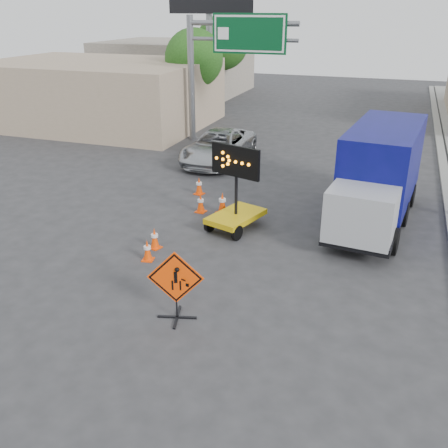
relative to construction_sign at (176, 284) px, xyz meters
The scene contains 17 objects.
ground 1.36m from the construction_sign, 111.72° to the right, with size 100.00×100.00×0.00m, color #2D2D30.
curb_right 15.72m from the construction_sign, 64.12° to the left, with size 0.40×60.00×0.12m, color gray.
storefront_left_near 23.93m from the construction_sign, 126.89° to the left, with size 14.00×10.00×4.00m, color tan.
storefront_left_far 36.53m from the construction_sign, 114.87° to the left, with size 12.00×10.00×4.40m, color #A89C8C.
highway_gantry 18.20m from the construction_sign, 105.65° to the left, with size 6.18×0.38×6.90m.
billboard 27.22m from the construction_sign, 109.19° to the left, with size 6.10×0.54×9.85m.
tree_left_near 22.93m from the construction_sign, 111.57° to the left, with size 3.71×3.71×6.03m.
tree_left_far 30.80m from the construction_sign, 107.80° to the left, with size 4.10×4.10×6.66m.
construction_sign is the anchor object (origin of this frame).
arrow_board 5.74m from the construction_sign, 93.59° to the left, with size 1.84×2.39×3.00m.
pickup_truck 13.87m from the construction_sign, 105.93° to the left, with size 2.57×5.57×1.55m, color #AEB1B6.
box_truck 9.10m from the construction_sign, 62.86° to the left, with size 2.81×7.32×3.39m.
cone_a 3.40m from the construction_sign, 130.24° to the left, with size 0.40×0.40×0.68m.
cone_b 4.16m from the construction_sign, 124.64° to the left, with size 0.44×0.44×0.70m.
cone_c 7.09m from the construction_sign, 100.62° to the left, with size 0.53×0.53×0.82m.
cone_d 7.11m from the construction_sign, 107.35° to the left, with size 0.41×0.41×0.73m.
cone_e 9.07m from the construction_sign, 108.83° to the left, with size 0.45×0.45×0.73m.
Camera 1 is at (5.02, -8.66, 7.19)m, focal length 40.00 mm.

